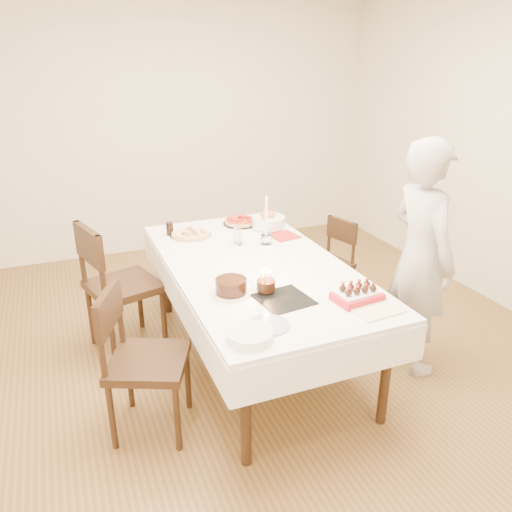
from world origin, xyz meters
name	(u,v)px	position (x,y,z in m)	size (l,w,h in m)	color
floor	(267,353)	(0.00, 0.00, 0.00)	(5.00, 5.00, 0.00)	brown
wall_back	(176,127)	(0.00, 2.50, 1.35)	(4.50, 0.04, 2.70)	beige
dining_table	(256,312)	(-0.09, -0.01, 0.38)	(1.14, 2.14, 0.75)	silver
chair_right_savory	(326,265)	(0.79, 0.52, 0.39)	(0.40, 0.40, 0.78)	#331D11
chair_left_savory	(124,286)	(-0.94, 0.50, 0.51)	(0.52, 0.52, 1.01)	#331D11
chair_left_dessert	(149,362)	(-0.94, -0.47, 0.46)	(0.47, 0.47, 0.92)	#331D11
person	(420,259)	(0.91, -0.48, 0.81)	(0.59, 0.39, 1.62)	#AEA9A4
pizza_white	(191,234)	(-0.36, 0.69, 0.77)	(0.33, 0.33, 0.04)	beige
pizza_pepperoni	(241,222)	(0.11, 0.83, 0.77)	(0.30, 0.30, 0.04)	red
red_placemat	(284,236)	(0.32, 0.41, 0.75)	(0.21, 0.21, 0.01)	#B21E1E
pasta_bowl	(269,222)	(0.29, 0.65, 0.80)	(0.27, 0.27, 0.09)	white
taper_candle	(266,220)	(0.12, 0.32, 0.94)	(0.08, 0.08, 0.38)	white
shaker_pair	(239,237)	(-0.07, 0.37, 0.81)	(0.10, 0.10, 0.12)	white
cola_glass	(170,229)	(-0.51, 0.79, 0.80)	(0.06, 0.06, 0.10)	black
layer_cake	(231,287)	(-0.41, -0.39, 0.80)	(0.24, 0.24, 0.10)	black
cake_board	(284,300)	(-0.15, -0.58, 0.75)	(0.30, 0.30, 0.01)	black
birthday_cake	(266,280)	(-0.20, -0.44, 0.83)	(0.11, 0.11, 0.13)	#38200F
strawberry_box	(357,295)	(0.25, -0.74, 0.78)	(0.27, 0.18, 0.07)	red
box_lid	(378,311)	(0.29, -0.89, 0.75)	(0.28, 0.19, 0.02)	beige
plate_stack	(250,335)	(-0.49, -0.91, 0.77)	(0.24, 0.24, 0.05)	white
china_plate	(268,325)	(-0.35, -0.82, 0.75)	(0.23, 0.23, 0.01)	white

